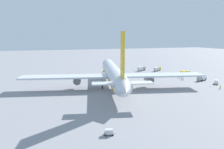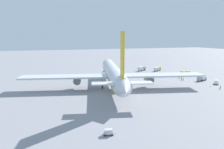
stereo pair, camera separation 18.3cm
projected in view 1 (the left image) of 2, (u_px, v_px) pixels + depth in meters
name	position (u px, v px, depth m)	size (l,w,h in m)	color
ground_plane	(113.00, 87.00, 102.97)	(600.00, 600.00, 0.00)	gray
airliner	(114.00, 73.00, 100.52)	(72.58, 81.90, 25.02)	silver
service_truck_0	(202.00, 78.00, 117.38)	(4.00, 6.54, 2.60)	#999EA5
service_truck_2	(141.00, 69.00, 150.82)	(5.15, 7.00, 2.90)	#999EA5
service_truck_4	(185.00, 72.00, 136.18)	(6.07, 3.86, 2.51)	yellow
service_truck_5	(157.00, 69.00, 150.37)	(5.00, 6.39, 2.62)	yellow
service_van	(216.00, 82.00, 109.33)	(4.41, 4.34, 1.97)	white
baggage_cart_0	(105.00, 71.00, 146.83)	(2.03, 3.18, 1.25)	gray
baggage_cart_1	(142.00, 67.00, 165.51)	(3.17, 2.08, 1.20)	#595B60
baggage_cart_2	(109.00, 132.00, 52.65)	(1.92, 2.93, 1.44)	#595B60
ground_worker_1	(179.00, 77.00, 123.90)	(0.48, 0.48, 1.72)	navy
ground_worker_2	(220.00, 87.00, 99.13)	(0.54, 0.54, 1.78)	navy
ground_worker_3	(182.00, 78.00, 120.27)	(0.54, 0.54, 1.72)	#3F3F47
ground_worker_4	(183.00, 79.00, 118.34)	(0.42, 0.42, 1.78)	navy
traffic_cone_0	(133.00, 70.00, 153.27)	(0.36, 0.36, 0.55)	orange
traffic_cone_1	(31.00, 81.00, 116.11)	(0.36, 0.36, 0.55)	orange
traffic_cone_2	(210.00, 86.00, 102.71)	(0.36, 0.36, 0.55)	orange
traffic_cone_3	(198.00, 82.00, 112.41)	(0.36, 0.36, 0.55)	orange
traffic_cone_4	(67.00, 74.00, 137.94)	(0.36, 0.36, 0.55)	orange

